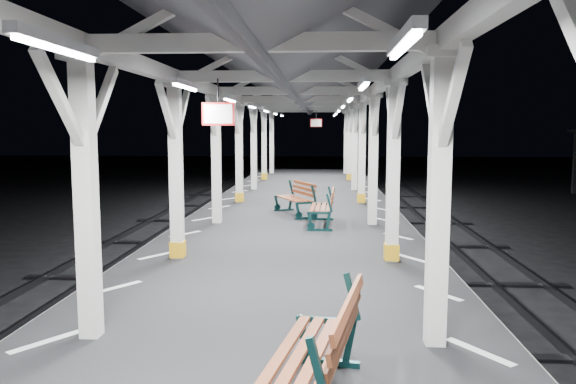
{
  "coord_description": "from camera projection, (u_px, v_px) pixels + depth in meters",
  "views": [
    {
      "loc": [
        0.7,
        -8.25,
        3.45
      ],
      "look_at": [
        0.05,
        2.67,
        2.2
      ],
      "focal_mm": 35.0,
      "sensor_mm": 36.0,
      "label": 1
    }
  ],
  "objects": [
    {
      "name": "hazard_stripes_left",
      "position": [
        116.0,
        288.0,
        8.65
      ],
      "size": [
        1.0,
        48.0,
        0.01
      ],
      "primitive_type": "cube",
      "color": "silver",
      "rests_on": "platform"
    },
    {
      "name": "platform",
      "position": [
        274.0,
        322.0,
        8.56
      ],
      "size": [
        6.0,
        50.0,
        1.0
      ],
      "primitive_type": "cube",
      "color": "black",
      "rests_on": "ground"
    },
    {
      "name": "canopy",
      "position": [
        274.0,
        51.0,
        8.08
      ],
      "size": [
        5.4,
        49.0,
        4.65
      ],
      "color": "silver",
      "rests_on": "platform"
    },
    {
      "name": "ground",
      "position": [
        275.0,
        354.0,
        8.61
      ],
      "size": [
        120.0,
        120.0,
        0.0
      ],
      "primitive_type": "plane",
      "color": "black",
      "rests_on": "ground"
    },
    {
      "name": "bench_mid",
      "position": [
        325.0,
        206.0,
        14.11
      ],
      "size": [
        0.7,
        1.72,
        0.92
      ],
      "rotation": [
        0.0,
        0.0,
        -0.03
      ],
      "color": "#0B2829",
      "rests_on": "platform"
    },
    {
      "name": "hazard_stripes_right",
      "position": [
        438.0,
        293.0,
        8.35
      ],
      "size": [
        1.0,
        48.0,
        0.01
      ],
      "primitive_type": "cube",
      "color": "silver",
      "rests_on": "platform"
    },
    {
      "name": "bench_near",
      "position": [
        322.0,
        349.0,
        4.87
      ],
      "size": [
        1.02,
        1.96,
        1.01
      ],
      "rotation": [
        0.0,
        0.0,
        -0.19
      ],
      "color": "#0B2829",
      "rests_on": "platform"
    },
    {
      "name": "bench_far",
      "position": [
        298.0,
        197.0,
        15.87
      ],
      "size": [
        1.28,
        1.82,
        0.93
      ],
      "rotation": [
        0.0,
        0.0,
        0.43
      ],
      "color": "#0B2829",
      "rests_on": "platform"
    }
  ]
}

